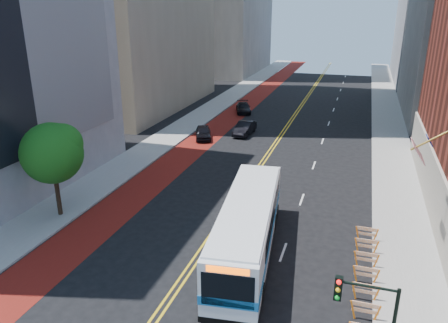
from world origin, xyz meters
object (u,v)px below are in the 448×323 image
Objects in this scene: traffic_signal at (368,318)px; car_c at (243,108)px; transit_bus at (248,227)px; car_a at (203,132)px; car_b at (245,128)px; street_tree at (53,151)px.

car_c is at bearing 110.61° from traffic_signal.
transit_bus is at bearing -92.94° from car_c.
car_a is 0.89× the size of car_c.
car_b is at bearing 98.83° from transit_bus.
street_tree is 25.33m from car_b.
transit_bus is at bearing -3.96° from street_tree.
car_a is 0.91× the size of car_b.
traffic_signal is 11.01m from transit_bus.
traffic_signal is 35.32m from car_a.
traffic_signal is at bearing -87.95° from car_c.
car_c is (4.15, 34.35, -4.23)m from street_tree.
car_b is at bearing 73.43° from street_tree.
traffic_signal reaches higher than car_a.
street_tree is 14.38m from transit_bus.
street_tree is at bearing -115.44° from car_c.
transit_bus is at bearing -71.51° from car_b.
car_b is 0.98× the size of car_c.
traffic_signal is 1.08× the size of car_c.
traffic_signal is 0.38× the size of transit_bus.
street_tree is at bearing -103.54° from car_b.
street_tree is 1.43× the size of car_c.
traffic_signal reaches higher than car_b.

